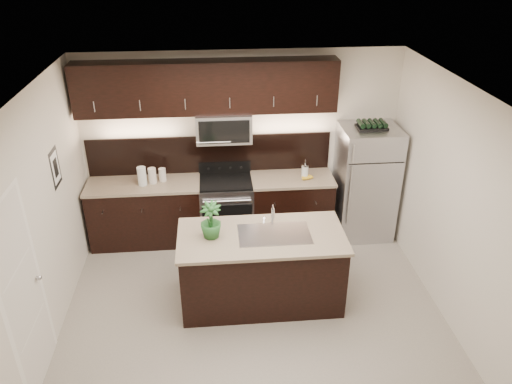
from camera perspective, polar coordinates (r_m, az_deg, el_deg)
ground at (r=6.23m, az=-0.29°, el=-13.29°), size 4.50×4.50×0.00m
room_walls at (r=5.23m, az=-1.51°, el=0.52°), size 4.52×4.02×2.71m
counter_run at (r=7.33m, az=-5.00°, el=-1.98°), size 3.51×0.65×0.94m
upper_fixtures at (r=6.81m, az=-5.37°, el=10.96°), size 3.49×0.40×1.66m
island at (r=6.10m, az=0.61°, el=-8.64°), size 1.96×0.96×0.94m
sink_faucet at (r=5.85m, az=2.09°, el=-4.67°), size 0.84×0.50×0.28m
refrigerator at (r=7.43m, az=12.39°, el=1.08°), size 0.81×0.73×1.68m
wine_rack at (r=7.09m, az=13.10°, el=7.48°), size 0.41×0.26×0.10m
plant at (r=5.71m, az=-5.20°, el=-3.24°), size 0.31×0.31×0.44m
canisters at (r=7.11m, az=-12.04°, el=1.83°), size 0.38×0.22×0.27m
french_press at (r=7.13m, az=5.61°, el=2.34°), size 0.10×0.10×0.29m
bananas at (r=7.14m, az=5.44°, el=1.66°), size 0.21×0.19×0.06m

